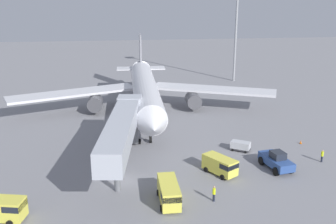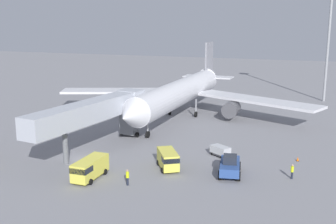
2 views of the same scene
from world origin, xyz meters
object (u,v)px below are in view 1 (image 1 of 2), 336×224
at_px(service_van_mid_right, 169,192).
at_px(baggage_cart_far_left, 240,146).
at_px(safety_cone_alpha, 301,142).
at_px(airplane_at_gate, 145,89).
at_px(jet_bridge, 123,127).
at_px(ground_crew_worker_midground, 214,193).
at_px(pushback_tug, 276,161).
at_px(ground_crew_worker_foreground, 322,156).
at_px(service_van_far_right, 221,165).
at_px(apron_light_mast, 237,3).

bearing_deg(service_van_mid_right, baggage_cart_far_left, 47.22).
height_order(baggage_cart_far_left, safety_cone_alpha, baggage_cart_far_left).
height_order(airplane_at_gate, jet_bridge, airplane_at_gate).
xyz_separation_m(ground_crew_worker_midground, safety_cone_alpha, (17.33, 14.92, -0.69)).
bearing_deg(ground_crew_worker_midground, airplane_at_gate, 98.00).
bearing_deg(pushback_tug, ground_crew_worker_foreground, 9.95).
distance_m(pushback_tug, ground_crew_worker_foreground, 7.12).
height_order(pushback_tug, safety_cone_alpha, pushback_tug).
distance_m(ground_crew_worker_foreground, ground_crew_worker_midground, 18.90).
relative_size(pushback_tug, service_van_mid_right, 1.03).
relative_size(airplane_at_gate, service_van_mid_right, 9.33).
distance_m(jet_bridge, safety_cone_alpha, 27.74).
bearing_deg(ground_crew_worker_midground, service_van_far_right, 68.95).
distance_m(ground_crew_worker_foreground, safety_cone_alpha, 6.78).
height_order(airplane_at_gate, pushback_tug, airplane_at_gate).
bearing_deg(jet_bridge, ground_crew_worker_midground, -47.19).
bearing_deg(apron_light_mast, jet_bridge, -121.18).
relative_size(service_van_mid_right, baggage_cart_far_left, 1.81).
height_order(baggage_cart_far_left, ground_crew_worker_foreground, ground_crew_worker_foreground).
relative_size(baggage_cart_far_left, ground_crew_worker_foreground, 1.72).
relative_size(pushback_tug, safety_cone_alpha, 9.99).
height_order(service_van_far_right, apron_light_mast, apron_light_mast).
distance_m(ground_crew_worker_midground, apron_light_mast, 65.84).
height_order(baggage_cart_far_left, ground_crew_worker_midground, ground_crew_worker_midground).
bearing_deg(safety_cone_alpha, baggage_cart_far_left, -172.08).
bearing_deg(ground_crew_worker_midground, ground_crew_worker_foreground, 25.63).
distance_m(airplane_at_gate, jet_bridge, 24.36).
bearing_deg(jet_bridge, ground_crew_worker_foreground, -4.49).
xyz_separation_m(baggage_cart_far_left, safety_cone_alpha, (9.95, 1.38, -0.49)).
bearing_deg(airplane_at_gate, pushback_tug, -61.40).
xyz_separation_m(service_van_mid_right, service_van_far_right, (7.40, 6.20, -0.06)).
height_order(jet_bridge, safety_cone_alpha, jet_bridge).
relative_size(jet_bridge, service_van_mid_right, 4.23).
bearing_deg(baggage_cart_far_left, service_van_far_right, -124.62).
relative_size(ground_crew_worker_foreground, ground_crew_worker_midground, 0.97).
relative_size(baggage_cart_far_left, ground_crew_worker_midground, 1.66).
distance_m(service_van_far_right, ground_crew_worker_foreground, 14.68).
height_order(airplane_at_gate, ground_crew_worker_midground, airplane_at_gate).
height_order(service_van_mid_right, ground_crew_worker_foreground, service_van_mid_right).
height_order(airplane_at_gate, safety_cone_alpha, airplane_at_gate).
xyz_separation_m(jet_bridge, service_van_mid_right, (4.58, -10.03, -4.20)).
relative_size(jet_bridge, pushback_tug, 4.11).
xyz_separation_m(service_van_mid_right, ground_crew_worker_midground, (4.93, -0.23, -0.36)).
bearing_deg(jet_bridge, airplane_at_gate, 78.85).
xyz_separation_m(ground_crew_worker_foreground, safety_cone_alpha, (0.29, 6.74, -0.66)).
bearing_deg(jet_bridge, baggage_cart_far_left, 10.97).
bearing_deg(safety_cone_alpha, ground_crew_worker_foreground, -92.44).
bearing_deg(apron_light_mast, service_van_mid_right, -113.09).
bearing_deg(service_van_mid_right, jet_bridge, 114.52).
height_order(service_van_mid_right, apron_light_mast, apron_light_mast).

